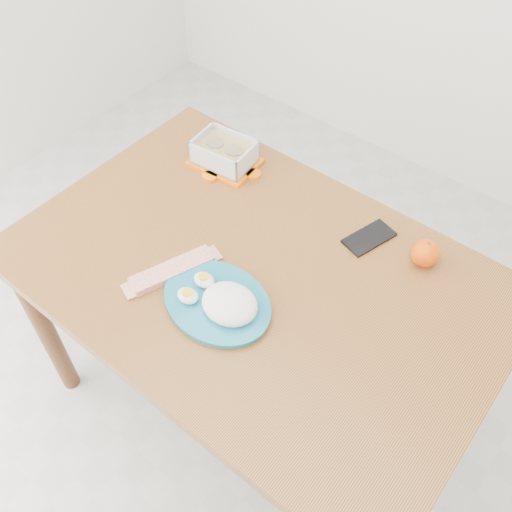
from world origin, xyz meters
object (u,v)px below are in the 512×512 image
Objects in this scene: orange_fruit at (425,253)px; rice_plate at (221,301)px; dining_table at (256,292)px; food_container at (224,153)px; smartphone at (369,238)px.

orange_fruit is 0.24× the size of rice_plate.
food_container reaches higher than dining_table.
dining_table is 17.25× the size of orange_fruit.
orange_fruit is (0.67, 0.02, -0.00)m from food_container.
food_container is 0.52m from smartphone.
rice_plate is at bearing -94.89° from smartphone.
orange_fruit is at bearing 57.73° from rice_plate.
dining_table is 0.35m from smartphone.
smartphone is at bearing 59.00° from dining_table.
dining_table is at bearing -104.91° from smartphone.
food_container reaches higher than smartphone.
rice_plate is 2.15× the size of smartphone.
rice_plate reaches higher than dining_table.
rice_plate is (-0.32, -0.44, -0.01)m from orange_fruit.
orange_fruit is at bearing 42.61° from dining_table.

